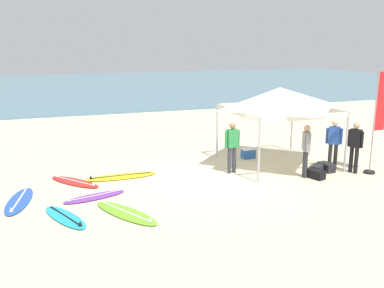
# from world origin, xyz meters

# --- Properties ---
(ground_plane) EXTENTS (80.00, 80.00, 0.00)m
(ground_plane) POSITION_xyz_m (0.00, 0.00, 0.00)
(ground_plane) COLOR beige
(sea) EXTENTS (80.00, 36.00, 0.10)m
(sea) POSITION_xyz_m (0.00, 32.06, 0.05)
(sea) COLOR #568499
(sea) RESTS_ON ground
(canopy_tent) EXTENTS (3.38, 3.38, 2.75)m
(canopy_tent) POSITION_xyz_m (2.79, 0.84, 2.39)
(canopy_tent) COLOR #B7B7BC
(canopy_tent) RESTS_ON ground
(surfboard_yellow) EXTENTS (2.34, 0.64, 0.19)m
(surfboard_yellow) POSITION_xyz_m (-2.76, 1.18, 0.04)
(surfboard_yellow) COLOR yellow
(surfboard_yellow) RESTS_ON ground
(surfboard_blue) EXTENTS (0.98, 2.23, 0.19)m
(surfboard_blue) POSITION_xyz_m (-5.79, -0.08, 0.04)
(surfboard_blue) COLOR blue
(surfboard_blue) RESTS_ON ground
(surfboard_purple) EXTENTS (1.87, 0.95, 0.19)m
(surfboard_purple) POSITION_xyz_m (-3.82, -0.46, 0.04)
(surfboard_purple) COLOR purple
(surfboard_purple) RESTS_ON ground
(surfboard_lime) EXTENTS (1.59, 2.31, 0.19)m
(surfboard_lime) POSITION_xyz_m (-3.22, -1.93, 0.04)
(surfboard_lime) COLOR #7AD12D
(surfboard_lime) RESTS_ON ground
(surfboard_red) EXTENTS (1.63, 1.91, 0.19)m
(surfboard_red) POSITION_xyz_m (-4.21, 1.10, 0.04)
(surfboard_red) COLOR red
(surfboard_red) RESTS_ON ground
(surfboard_cyan) EXTENTS (1.20, 1.97, 0.19)m
(surfboard_cyan) POSITION_xyz_m (-4.69, -1.69, 0.04)
(surfboard_cyan) COLOR #23B2CC
(surfboard_cyan) RESTS_ON ground
(person_black) EXTENTS (0.34, 0.51, 1.71)m
(person_black) POSITION_xyz_m (4.65, -0.94, 0.99)
(person_black) COLOR black
(person_black) RESTS_ON ground
(person_grey) EXTENTS (0.35, 0.51, 1.71)m
(person_grey) POSITION_xyz_m (2.86, -0.78, 0.99)
(person_grey) COLOR #2D2D33
(person_grey) RESTS_ON ground
(person_blue) EXTENTS (0.46, 0.39, 1.71)m
(person_blue) POSITION_xyz_m (4.27, -0.33, 0.99)
(person_blue) COLOR #2D2D33
(person_blue) RESTS_ON ground
(person_green) EXTENTS (0.55, 0.24, 1.71)m
(person_green) POSITION_xyz_m (0.83, 0.44, 0.99)
(person_green) COLOR #383842
(person_green) RESTS_ON ground
(banner_flag) EXTENTS (0.60, 0.36, 3.40)m
(banner_flag) POSITION_xyz_m (5.24, -1.18, 1.57)
(banner_flag) COLOR #99999E
(banner_flag) RESTS_ON ground
(gear_bag_near_tent) EXTENTS (0.67, 0.61, 0.28)m
(gear_bag_near_tent) POSITION_xyz_m (3.48, -0.58, 0.14)
(gear_bag_near_tent) COLOR #232328
(gear_bag_near_tent) RESTS_ON ground
(gear_bag_by_pole) EXTENTS (0.35, 0.62, 0.28)m
(gear_bag_by_pole) POSITION_xyz_m (3.92, -0.48, 0.14)
(gear_bag_by_pole) COLOR #232328
(gear_bag_by_pole) RESTS_ON ground
(gear_bag_on_sand) EXTENTS (0.48, 0.67, 0.28)m
(gear_bag_on_sand) POSITION_xyz_m (3.09, -1.03, 0.14)
(gear_bag_on_sand) COLOR black
(gear_bag_on_sand) RESTS_ON ground
(cooler_box) EXTENTS (0.50, 0.36, 0.39)m
(cooler_box) POSITION_xyz_m (2.22, 1.95, 0.20)
(cooler_box) COLOR #2D60B7
(cooler_box) RESTS_ON ground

